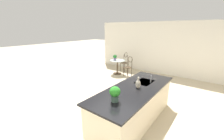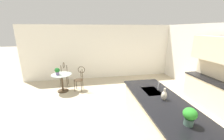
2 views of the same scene
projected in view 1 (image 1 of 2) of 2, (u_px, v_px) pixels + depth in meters
The scene contains 10 objects.
ground_plane at pixel (114, 105), 4.58m from camera, with size 40.00×40.00×0.00m, color beige.
wall_left_window at pixel (163, 48), 7.46m from camera, with size 0.12×7.80×2.70m, color silver.
kitchen_island at pixel (134, 104), 3.73m from camera, with size 2.80×1.06×0.92m.
bistro_table at pixel (117, 66), 7.63m from camera, with size 0.80×0.80×0.74m.
chair_near_window at pixel (125, 61), 8.18m from camera, with size 0.49×0.40×1.04m.
chair_by_island at pixel (129, 66), 7.16m from camera, with size 0.44×0.51×1.04m.
sink_faucet at pixel (151, 79), 3.89m from camera, with size 0.02×0.02×0.22m, color #B2B5BA.
potted_plant_on_table at pixel (115, 57), 7.55m from camera, with size 0.20×0.20×0.28m.
potted_plant_counter_far at pixel (115, 93), 2.90m from camera, with size 0.23×0.23×0.32m.
vase_on_counter at pixel (138, 84), 3.58m from camera, with size 0.13×0.13×0.29m.
Camera 1 is at (3.30, 2.41, 2.36)m, focal length 23.08 mm.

